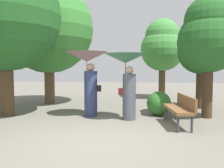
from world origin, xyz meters
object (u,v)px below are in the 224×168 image
at_px(tree_far_back, 162,45).
at_px(person_right, 127,71).
at_px(person_left, 88,68).
at_px(tree_near_right, 201,46).
at_px(tree_mid_right, 209,36).
at_px(tree_near_left, 4,7).
at_px(park_bench, 180,107).
at_px(tree_mid_left, 48,22).

bearing_deg(tree_far_back, person_right, -105.85).
distance_m(person_left, tree_near_right, 4.50).
relative_size(person_right, tree_mid_right, 0.53).
distance_m(person_left, tree_near_left, 3.33).
xyz_separation_m(person_left, tree_near_right, (3.97, 1.94, 0.84)).
xyz_separation_m(park_bench, tree_mid_right, (1.01, 1.20, 2.06)).
xyz_separation_m(person_left, tree_mid_right, (3.78, 0.20, 1.01)).
bearing_deg(person_left, tree_mid_right, -85.63).
distance_m(park_bench, tree_near_right, 3.70).
bearing_deg(tree_mid_right, tree_near_left, -175.99).
bearing_deg(tree_near_left, tree_near_right, 18.30).
relative_size(tree_near_right, tree_mid_left, 0.62).
height_order(person_left, person_right, person_left).
relative_size(tree_near_left, tree_far_back, 1.37).
height_order(person_left, tree_near_left, tree_near_left).
bearing_deg(park_bench, tree_mid_left, -132.05).
bearing_deg(tree_far_back, tree_near_right, -68.08).
xyz_separation_m(person_left, park_bench, (2.77, -1.00, -1.05)).
bearing_deg(tree_near_right, person_right, -139.16).
bearing_deg(tree_mid_left, tree_far_back, 25.50).
bearing_deg(tree_near_right, tree_mid_right, -96.26).
bearing_deg(person_right, tree_near_left, 89.43).
relative_size(tree_near_left, tree_mid_right, 1.47).
bearing_deg(tree_near_right, park_bench, -112.20).
height_order(person_left, tree_near_right, tree_near_right).
bearing_deg(tree_mid_left, park_bench, -34.47).
relative_size(person_left, tree_mid_left, 0.37).
bearing_deg(tree_near_right, tree_near_left, -161.70).
relative_size(park_bench, tree_mid_right, 0.41).
bearing_deg(tree_mid_right, tree_near_right, 83.74).
xyz_separation_m(person_right, tree_far_back, (1.50, 5.30, 1.23)).
bearing_deg(person_right, tree_far_back, -14.49).
xyz_separation_m(park_bench, tree_near_left, (-5.44, 0.75, 3.03)).
distance_m(tree_mid_left, tree_far_back, 5.70).
bearing_deg(tree_near_right, tree_far_back, 111.92).
bearing_deg(tree_mid_left, tree_near_left, -97.60).
height_order(person_left, park_bench, person_left).
xyz_separation_m(tree_near_left, tree_near_right, (6.64, 2.20, -1.14)).
bearing_deg(tree_near_left, tree_mid_right, 4.01).
height_order(person_left, tree_far_back, tree_far_back).
height_order(park_bench, tree_mid_left, tree_mid_left).
bearing_deg(park_bench, person_right, -120.00).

